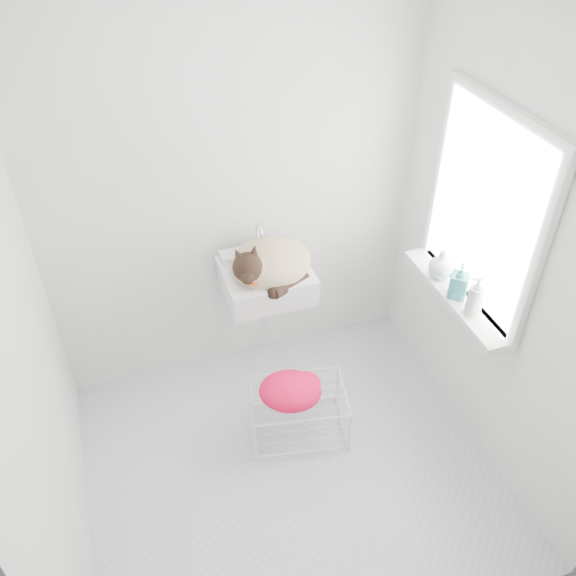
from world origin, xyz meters
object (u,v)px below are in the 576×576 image
object	(u,v)px
bottle_c	(439,276)
wire_rack	(298,413)
bottle_b	(456,296)
cat	(269,265)
bottle_a	(471,313)
sink	(266,269)

from	to	relation	value
bottle_c	wire_rack	bearing A→B (deg)	-172.13
bottle_b	cat	bearing A→B (deg)	148.47
bottle_a	wire_rack	bearing A→B (deg)	166.35
sink	wire_rack	world-z (taller)	sink
sink	bottle_a	xyz separation A→B (m)	(0.90, -0.71, 0.00)
sink	bottle_b	world-z (taller)	bottle_b
bottle_a	bottle_b	distance (m)	0.15
sink	cat	distance (m)	0.05
cat	bottle_b	xyz separation A→B (m)	(0.89, -0.54, -0.04)
cat	bottle_b	size ratio (longest dim) A/B	2.53
bottle_b	bottle_a	bearing A→B (deg)	-90.00
bottle_a	bottle_c	world-z (taller)	bottle_a
bottle_a	sink	bearing A→B (deg)	141.57
wire_rack	bottle_b	distance (m)	1.12
wire_rack	bottle_c	bearing A→B (deg)	7.87
cat	bottle_a	world-z (taller)	cat
sink	cat	size ratio (longest dim) A/B	0.95
sink	cat	xyz separation A→B (m)	(0.01, -0.02, 0.04)
sink	wire_rack	xyz separation A→B (m)	(0.02, -0.50, -0.70)
sink	wire_rack	size ratio (longest dim) A/B	0.93
cat	bottle_a	bearing A→B (deg)	-46.78
cat	bottle_a	xyz separation A→B (m)	(0.89, -0.69, -0.04)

